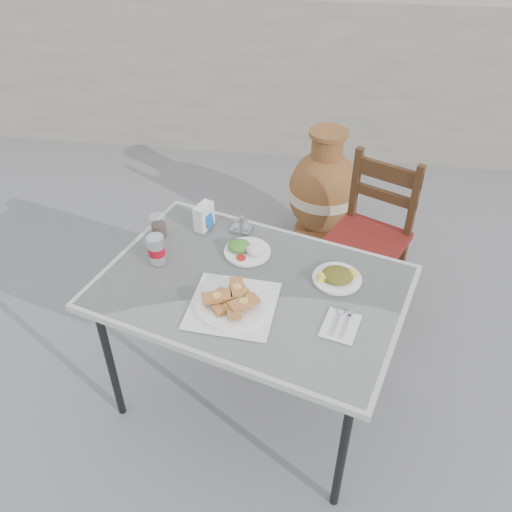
# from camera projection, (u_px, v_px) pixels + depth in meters

# --- Properties ---
(ground) EXTENTS (80.00, 80.00, 0.00)m
(ground) POSITION_uv_depth(u_px,v_px,m) (265.00, 390.00, 2.62)
(ground) COLOR #5F5F61
(ground) RESTS_ON ground
(cafe_table) EXTENTS (1.37, 1.11, 0.72)m
(cafe_table) POSITION_uv_depth(u_px,v_px,m) (251.00, 293.00, 2.17)
(cafe_table) COLOR black
(cafe_table) RESTS_ON ground
(pide_plate) EXTENTS (0.34, 0.34, 0.07)m
(pide_plate) POSITION_uv_depth(u_px,v_px,m) (232.00, 300.00, 2.03)
(pide_plate) COLOR silver
(pide_plate) RESTS_ON cafe_table
(salad_rice_plate) EXTENTS (0.20, 0.20, 0.05)m
(salad_rice_plate) POSITION_uv_depth(u_px,v_px,m) (247.00, 249.00, 2.29)
(salad_rice_plate) COLOR white
(salad_rice_plate) RESTS_ON cafe_table
(salad_chopped_plate) EXTENTS (0.20, 0.20, 0.04)m
(salad_chopped_plate) POSITION_uv_depth(u_px,v_px,m) (337.00, 276.00, 2.15)
(salad_chopped_plate) COLOR white
(salad_chopped_plate) RESTS_ON cafe_table
(soda_can) EXTENTS (0.07, 0.07, 0.13)m
(soda_can) POSITION_uv_depth(u_px,v_px,m) (157.00, 249.00, 2.21)
(soda_can) COLOR white
(soda_can) RESTS_ON cafe_table
(cola_glass) EXTENTS (0.07, 0.07, 0.10)m
(cola_glass) POSITION_uv_depth(u_px,v_px,m) (159.00, 227.00, 2.37)
(cola_glass) COLOR white
(cola_glass) RESTS_ON cafe_table
(napkin_holder) EXTENTS (0.09, 0.11, 0.12)m
(napkin_holder) POSITION_uv_depth(u_px,v_px,m) (204.00, 217.00, 2.40)
(napkin_holder) COLOR silver
(napkin_holder) RESTS_ON cafe_table
(condiment_caddy) EXTENTS (0.11, 0.09, 0.07)m
(condiment_caddy) POSITION_uv_depth(u_px,v_px,m) (241.00, 226.00, 2.41)
(condiment_caddy) COLOR #ADACB3
(condiment_caddy) RESTS_ON cafe_table
(cutlery_napkin) EXTENTS (0.16, 0.19, 0.01)m
(cutlery_napkin) POSITION_uv_depth(u_px,v_px,m) (341.00, 323.00, 1.97)
(cutlery_napkin) COLOR silver
(cutlery_napkin) RESTS_ON cafe_table
(chair) EXTENTS (0.51, 0.51, 0.86)m
(chair) POSITION_uv_depth(u_px,v_px,m) (369.00, 236.00, 2.86)
(chair) COLOR #32180D
(chair) RESTS_ON ground
(terracotta_urn) EXTENTS (0.44, 0.44, 0.77)m
(terracotta_urn) POSITION_uv_depth(u_px,v_px,m) (323.00, 192.00, 3.36)
(terracotta_urn) COLOR brown
(terracotta_urn) RESTS_ON ground
(back_wall) EXTENTS (6.00, 0.25, 1.20)m
(back_wall) POSITION_uv_depth(u_px,v_px,m) (306.00, 80.00, 4.18)
(back_wall) COLOR #9D9583
(back_wall) RESTS_ON ground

